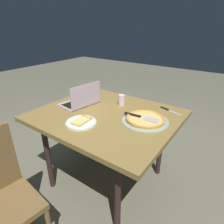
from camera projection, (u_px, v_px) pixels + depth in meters
The scene contains 7 objects.
ground_plane at pixel (107, 179), 2.04m from camera, with size 12.00×12.00×0.00m, color #6D6A56.
dining_table at pixel (106, 120), 1.75m from camera, with size 1.22×1.04×0.77m.
laptop at pixel (81, 101), 1.87m from camera, with size 0.30×0.38×0.23m.
pizza_plate at pixel (81, 122), 1.54m from camera, with size 0.25×0.25×0.04m.
pizza_tray at pixel (145, 119), 1.58m from camera, with size 0.39×0.39×0.04m.
table_knife at pixel (168, 110), 1.78m from camera, with size 0.22×0.08×0.01m.
drink_cup at pixel (122, 100), 1.88m from camera, with size 0.06×0.06×0.10m.
Camera 1 is at (-0.95, 1.23, 1.50)m, focal length 30.64 mm.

